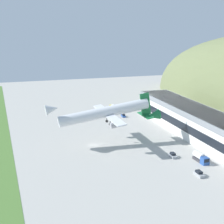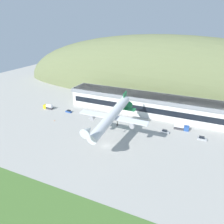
{
  "view_description": "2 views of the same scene",
  "coord_description": "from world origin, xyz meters",
  "px_view_note": "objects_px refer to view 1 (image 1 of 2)",
  "views": [
    {
      "loc": [
        139.85,
        -36.45,
        49.34
      ],
      "look_at": [
        -3.28,
        8.64,
        12.31
      ],
      "focal_mm": 60.0,
      "sensor_mm": 36.0,
      "label": 1
    },
    {
      "loc": [
        38.85,
        -78.8,
        54.66
      ],
      "look_at": [
        0.25,
        6.19,
        14.91
      ],
      "focal_mm": 35.0,
      "sensor_mm": 36.0,
      "label": 2
    }
  ],
  "objects_px": {
    "terminal_building": "(204,125)",
    "fuel_truck": "(113,107)",
    "cargo_airplane": "(107,113)",
    "box_truck": "(201,158)",
    "service_car_0": "(123,116)",
    "service_car_3": "(199,174)",
    "traffic_cone_0": "(98,118)",
    "service_car_2": "(173,155)"
  },
  "relations": [
    {
      "from": "traffic_cone_0",
      "to": "service_car_3",
      "type": "bearing_deg",
      "value": 8.8
    },
    {
      "from": "fuel_truck",
      "to": "traffic_cone_0",
      "type": "bearing_deg",
      "value": -41.05
    },
    {
      "from": "service_car_3",
      "to": "service_car_0",
      "type": "bearing_deg",
      "value": 178.86
    },
    {
      "from": "terminal_building",
      "to": "fuel_truck",
      "type": "relative_size",
      "value": 15.91
    },
    {
      "from": "cargo_airplane",
      "to": "box_truck",
      "type": "height_order",
      "value": "cargo_airplane"
    },
    {
      "from": "terminal_building",
      "to": "service_car_3",
      "type": "distance_m",
      "value": 38.45
    },
    {
      "from": "service_car_2",
      "to": "service_car_3",
      "type": "xyz_separation_m",
      "value": [
        18.04,
        0.44,
        0.01
      ]
    },
    {
      "from": "cargo_airplane",
      "to": "service_car_2",
      "type": "relative_size",
      "value": 10.77
    },
    {
      "from": "service_car_0",
      "to": "fuel_truck",
      "type": "bearing_deg",
      "value": -178.32
    },
    {
      "from": "fuel_truck",
      "to": "traffic_cone_0",
      "type": "height_order",
      "value": "fuel_truck"
    },
    {
      "from": "terminal_building",
      "to": "service_car_0",
      "type": "height_order",
      "value": "terminal_building"
    },
    {
      "from": "cargo_airplane",
      "to": "service_car_0",
      "type": "height_order",
      "value": "cargo_airplane"
    },
    {
      "from": "service_car_3",
      "to": "traffic_cone_0",
      "type": "xyz_separation_m",
      "value": [
        -79.85,
        -12.35,
        -0.42
      ]
    },
    {
      "from": "cargo_airplane",
      "to": "service_car_2",
      "type": "distance_m",
      "value": 31.5
    },
    {
      "from": "service_car_3",
      "to": "fuel_truck",
      "type": "height_order",
      "value": "fuel_truck"
    },
    {
      "from": "cargo_airplane",
      "to": "traffic_cone_0",
      "type": "xyz_separation_m",
      "value": [
        -40.08,
        7.13,
        -12.94
      ]
    },
    {
      "from": "terminal_building",
      "to": "fuel_truck",
      "type": "height_order",
      "value": "terminal_building"
    },
    {
      "from": "service_car_0",
      "to": "service_car_3",
      "type": "relative_size",
      "value": 0.92
    },
    {
      "from": "service_car_0",
      "to": "service_car_3",
      "type": "bearing_deg",
      "value": -1.14
    },
    {
      "from": "box_truck",
      "to": "traffic_cone_0",
      "type": "relative_size",
      "value": 13.51
    },
    {
      "from": "terminal_building",
      "to": "box_truck",
      "type": "bearing_deg",
      "value": -32.68
    },
    {
      "from": "box_truck",
      "to": "service_car_2",
      "type": "bearing_deg",
      "value": -134.23
    },
    {
      "from": "traffic_cone_0",
      "to": "service_car_2",
      "type": "bearing_deg",
      "value": 10.91
    },
    {
      "from": "service_car_0",
      "to": "traffic_cone_0",
      "type": "relative_size",
      "value": 7.08
    },
    {
      "from": "service_car_0",
      "to": "fuel_truck",
      "type": "relative_size",
      "value": 0.62
    },
    {
      "from": "cargo_airplane",
      "to": "fuel_truck",
      "type": "relative_size",
      "value": 7.26
    },
    {
      "from": "service_car_2",
      "to": "traffic_cone_0",
      "type": "height_order",
      "value": "service_car_2"
    },
    {
      "from": "cargo_airplane",
      "to": "terminal_building",
      "type": "bearing_deg",
      "value": 78.97
    },
    {
      "from": "cargo_airplane",
      "to": "service_car_0",
      "type": "xyz_separation_m",
      "value": [
        -39.87,
        21.07,
        -12.58
      ]
    },
    {
      "from": "terminal_building",
      "to": "service_car_0",
      "type": "bearing_deg",
      "value": -158.43
    },
    {
      "from": "terminal_building",
      "to": "box_truck",
      "type": "distance_m",
      "value": 25.63
    },
    {
      "from": "fuel_truck",
      "to": "box_truck",
      "type": "xyz_separation_m",
      "value": [
        84.43,
        5.77,
        -0.01
      ]
    },
    {
      "from": "service_car_2",
      "to": "fuel_truck",
      "type": "relative_size",
      "value": 0.67
    },
    {
      "from": "fuel_truck",
      "to": "box_truck",
      "type": "height_order",
      "value": "fuel_truck"
    },
    {
      "from": "terminal_building",
      "to": "service_car_0",
      "type": "relative_size",
      "value": 25.5
    },
    {
      "from": "box_truck",
      "to": "terminal_building",
      "type": "bearing_deg",
      "value": 147.32
    },
    {
      "from": "cargo_airplane",
      "to": "service_car_3",
      "type": "distance_m",
      "value": 46.02
    },
    {
      "from": "service_car_3",
      "to": "traffic_cone_0",
      "type": "relative_size",
      "value": 7.69
    },
    {
      "from": "fuel_truck",
      "to": "box_truck",
      "type": "distance_m",
      "value": 84.63
    },
    {
      "from": "traffic_cone_0",
      "to": "service_car_0",
      "type": "bearing_deg",
      "value": 89.13
    },
    {
      "from": "service_car_3",
      "to": "traffic_cone_0",
      "type": "distance_m",
      "value": 80.8
    },
    {
      "from": "box_truck",
      "to": "fuel_truck",
      "type": "bearing_deg",
      "value": -176.09
    }
  ]
}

